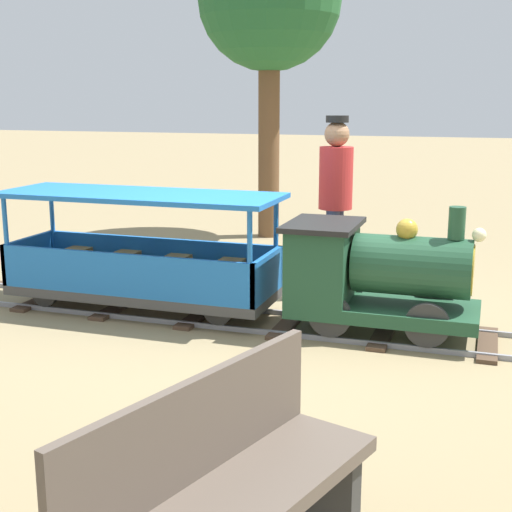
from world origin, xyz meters
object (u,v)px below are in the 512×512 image
Objects in this scene: locomotive at (371,273)px; park_bench at (226,496)px; passenger_car at (141,263)px; oak_tree_near at (269,2)px; conductor_person at (336,191)px.

locomotive reaches higher than park_bench.
oak_tree_near reaches higher than passenger_car.
locomotive is 3.12m from park_bench.
locomotive is 0.37× the size of oak_tree_near.
park_bench is (4.13, 0.53, -0.54)m from conductor_person.
conductor_person is (-1.02, 1.42, 0.53)m from passenger_car.
locomotive reaches higher than passenger_car.
conductor_person is (-1.02, -0.51, 0.47)m from locomotive.
oak_tree_near is at bearing -179.79° from passenger_car.
passenger_car is 1.73× the size of park_bench.
passenger_car reaches higher than park_bench.
oak_tree_near reaches higher than conductor_person.
locomotive is 1.93m from passenger_car.
passenger_car is at bearing -90.00° from locomotive.
park_bench is at bearing 7.26° from conductor_person.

